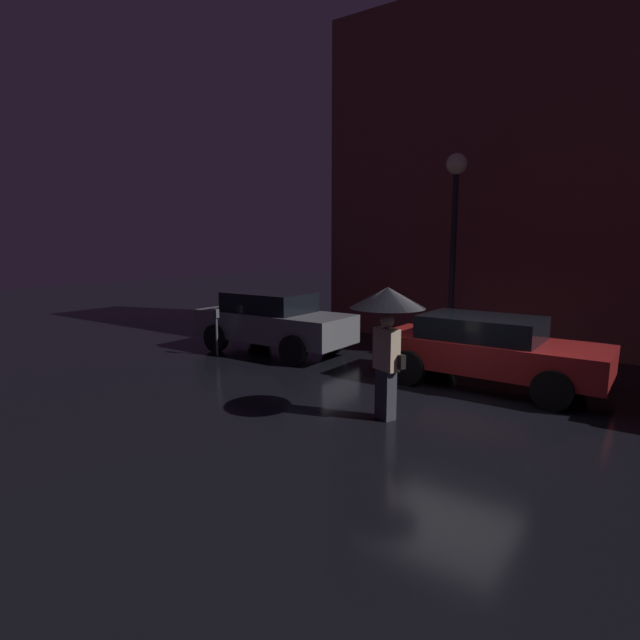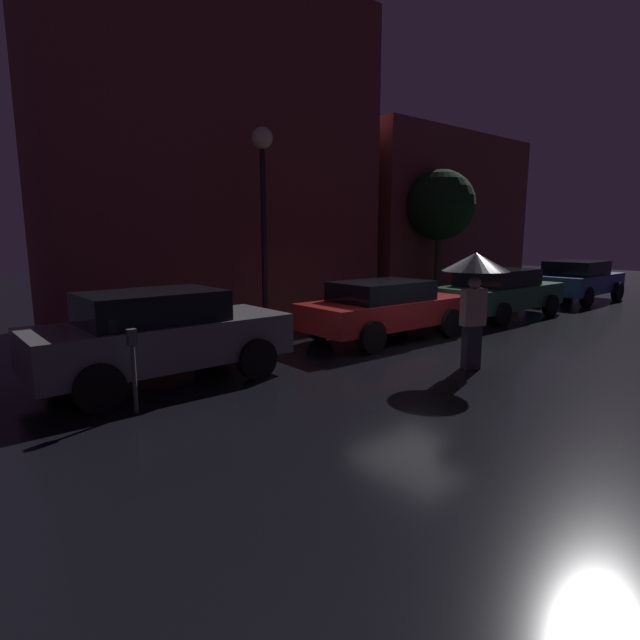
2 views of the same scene
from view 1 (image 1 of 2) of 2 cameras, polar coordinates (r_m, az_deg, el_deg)
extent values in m
plane|color=black|center=(9.38, 14.49, -8.85)|extent=(60.00, 60.00, 0.00)
cube|color=brown|center=(15.59, 20.13, 15.30)|extent=(9.66, 3.00, 9.40)
cube|color=slate|center=(12.88, -5.26, -0.60)|extent=(4.15, 1.70, 0.70)
cube|color=black|center=(12.90, -5.85, 2.07)|extent=(2.16, 1.48, 0.49)
cylinder|color=black|center=(12.83, 1.54, -2.18)|extent=(0.70, 0.22, 0.70)
cylinder|color=black|center=(11.51, -3.06, -3.47)|extent=(0.70, 0.22, 0.70)
cylinder|color=black|center=(14.38, -6.97, -1.04)|extent=(0.70, 0.22, 0.70)
cylinder|color=black|center=(13.22, -11.81, -2.03)|extent=(0.70, 0.22, 0.70)
cube|color=maroon|center=(10.36, 18.74, -3.69)|extent=(4.30, 1.72, 0.59)
cube|color=black|center=(10.31, 17.97, -0.79)|extent=(2.24, 1.50, 0.44)
cylinder|color=black|center=(10.96, 26.63, -5.08)|extent=(0.69, 0.22, 0.69)
cylinder|color=black|center=(9.34, 25.02, -7.26)|extent=(0.69, 0.22, 0.69)
cylinder|color=black|center=(11.62, 13.58, -3.62)|extent=(0.69, 0.22, 0.69)
cylinder|color=black|center=(10.11, 10.01, -5.36)|extent=(0.69, 0.22, 0.69)
cube|color=#383842|center=(8.12, 7.50, -8.42)|extent=(0.36, 0.30, 0.81)
cube|color=#D1B293|center=(7.94, 7.61, -3.32)|extent=(0.48, 0.35, 0.67)
sphere|color=tan|center=(7.86, 7.68, -0.14)|extent=(0.22, 0.22, 0.22)
cylinder|color=black|center=(7.89, 7.65, -1.47)|extent=(0.02, 0.02, 0.79)
cone|color=black|center=(7.81, 7.73, 2.56)|extent=(1.18, 1.18, 0.33)
cube|color=black|center=(7.87, 9.14, -4.71)|extent=(0.19, 0.15, 0.22)
cylinder|color=#4C5154|center=(12.71, -11.72, -1.88)|extent=(0.06, 0.06, 0.96)
cube|color=#4C5154|center=(12.61, -11.80, 0.75)|extent=(0.12, 0.10, 0.22)
cylinder|color=black|center=(13.08, 14.90, 6.01)|extent=(0.14, 0.14, 4.45)
sphere|color=#F9EAB7|center=(13.20, 15.35, 16.83)|extent=(0.52, 0.52, 0.52)
camera|label=2|loc=(11.53, -46.09, 4.33)|focal=28.00mm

